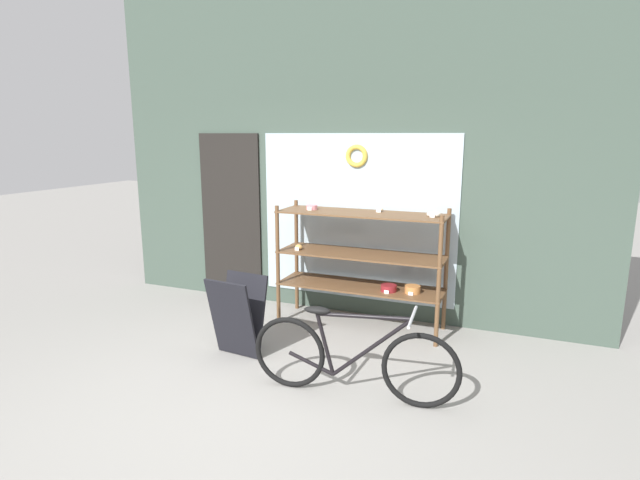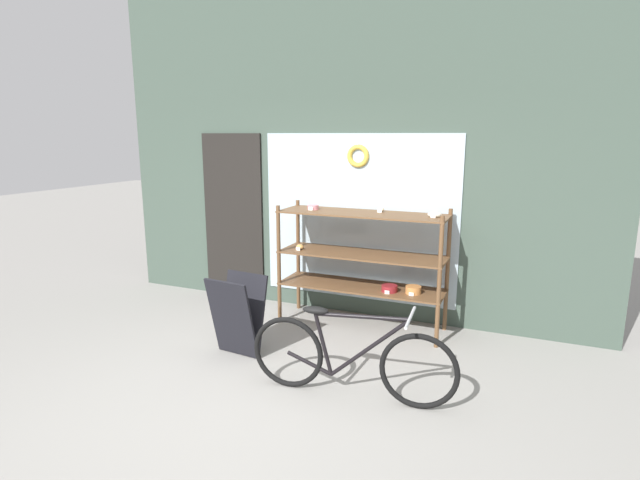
# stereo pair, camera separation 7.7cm
# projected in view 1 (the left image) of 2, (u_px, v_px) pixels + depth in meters

# --- Properties ---
(ground_plane) EXTENTS (30.00, 30.00, 0.00)m
(ground_plane) POSITION_uv_depth(u_px,v_px,m) (239.00, 404.00, 3.93)
(ground_plane) COLOR gray
(storefront_facade) EXTENTS (5.91, 0.13, 3.79)m
(storefront_facade) POSITION_uv_depth(u_px,v_px,m) (339.00, 156.00, 5.70)
(storefront_facade) COLOR #3D4C42
(storefront_facade) RESTS_ON ground_plane
(display_case) EXTENTS (1.81, 0.54, 1.33)m
(display_case) POSITION_uv_depth(u_px,v_px,m) (363.00, 255.00, 5.38)
(display_case) COLOR brown
(display_case) RESTS_ON ground_plane
(bicycle) EXTENTS (1.70, 0.46, 0.75)m
(bicycle) POSITION_uv_depth(u_px,v_px,m) (352.00, 358.00, 3.99)
(bicycle) COLOR black
(bicycle) RESTS_ON ground_plane
(sandwich_board) EXTENTS (0.50, 0.42, 0.77)m
(sandwich_board) POSITION_uv_depth(u_px,v_px,m) (238.00, 316.00, 4.74)
(sandwich_board) COLOR black
(sandwich_board) RESTS_ON ground_plane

